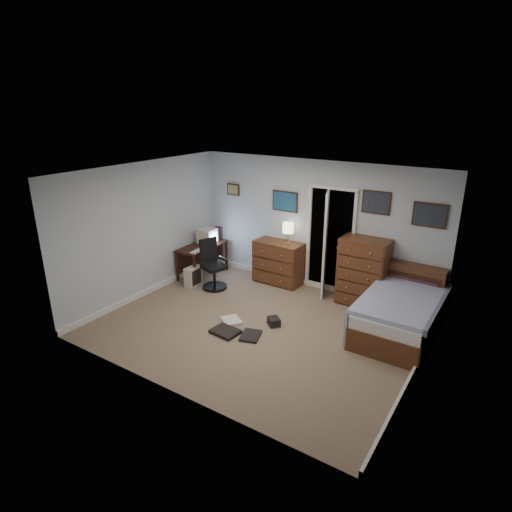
{
  "coord_description": "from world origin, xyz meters",
  "views": [
    {
      "loc": [
        3.36,
        -5.23,
        3.5
      ],
      "look_at": [
        -0.24,
        0.3,
        1.1
      ],
      "focal_mm": 30.0,
      "sensor_mm": 36.0,
      "label": 1
    }
  ],
  "objects_px": {
    "low_dresser": "(279,262)",
    "tall_dresser": "(363,272)",
    "computer_desk": "(199,251)",
    "bed": "(402,311)",
    "office_chair": "(213,269)"
  },
  "relations": [
    {
      "from": "low_dresser",
      "to": "tall_dresser",
      "type": "height_order",
      "value": "tall_dresser"
    },
    {
      "from": "computer_desk",
      "to": "bed",
      "type": "bearing_deg",
      "value": -2.23
    },
    {
      "from": "low_dresser",
      "to": "tall_dresser",
      "type": "xyz_separation_m",
      "value": [
        1.76,
        -0.02,
        0.19
      ]
    },
    {
      "from": "computer_desk",
      "to": "low_dresser",
      "type": "height_order",
      "value": "low_dresser"
    },
    {
      "from": "low_dresser",
      "to": "tall_dresser",
      "type": "relative_size",
      "value": 0.79
    },
    {
      "from": "office_chair",
      "to": "low_dresser",
      "type": "xyz_separation_m",
      "value": [
        0.96,
        0.93,
        0.05
      ]
    },
    {
      "from": "computer_desk",
      "to": "bed",
      "type": "relative_size",
      "value": 0.54
    },
    {
      "from": "computer_desk",
      "to": "office_chair",
      "type": "height_order",
      "value": "office_chair"
    },
    {
      "from": "computer_desk",
      "to": "office_chair",
      "type": "distance_m",
      "value": 0.79
    },
    {
      "from": "tall_dresser",
      "to": "bed",
      "type": "xyz_separation_m",
      "value": [
        0.87,
        -0.58,
        -0.29
      ]
    },
    {
      "from": "low_dresser",
      "to": "office_chair",
      "type": "bearing_deg",
      "value": -134.21
    },
    {
      "from": "computer_desk",
      "to": "tall_dresser",
      "type": "relative_size",
      "value": 0.94
    },
    {
      "from": "computer_desk",
      "to": "low_dresser",
      "type": "bearing_deg",
      "value": 16.76
    },
    {
      "from": "computer_desk",
      "to": "tall_dresser",
      "type": "bearing_deg",
      "value": 7.23
    },
    {
      "from": "computer_desk",
      "to": "office_chair",
      "type": "xyz_separation_m",
      "value": [
        0.67,
        -0.4,
        -0.13
      ]
    }
  ]
}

